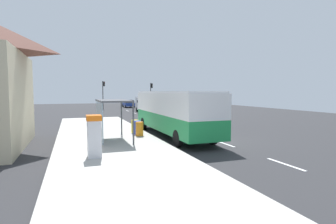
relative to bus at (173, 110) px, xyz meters
name	(u,v)px	position (x,y,z in m)	size (l,w,h in m)	color
ground_plane	(152,120)	(1.71, 11.26, -1.86)	(56.00, 92.00, 0.04)	#2D2D30
sidewalk_platform	(108,141)	(-4.69, -0.74, -1.75)	(6.20, 30.00, 0.18)	beige
lane_stripe_seg_0	(285,164)	(1.96, -8.74, -1.84)	(0.16, 2.20, 0.01)	silver
lane_stripe_seg_1	(224,144)	(1.96, -3.74, -1.84)	(0.16, 2.20, 0.01)	silver
lane_stripe_seg_2	(190,132)	(1.96, 1.26, -1.84)	(0.16, 2.20, 0.01)	silver
lane_stripe_seg_3	(169,125)	(1.96, 6.26, -1.84)	(0.16, 2.20, 0.01)	silver
lane_stripe_seg_4	(154,120)	(1.96, 11.26, -1.84)	(0.16, 2.20, 0.01)	silver
lane_stripe_seg_5	(143,116)	(1.96, 16.26, -1.84)	(0.16, 2.20, 0.01)	silver
lane_stripe_seg_6	(134,113)	(1.96, 21.26, -1.84)	(0.16, 2.20, 0.01)	silver
lane_stripe_seg_7	(128,111)	(1.96, 26.26, -1.84)	(0.16, 2.20, 0.01)	silver
bus	(173,110)	(0.00, 0.00, 0.00)	(2.56, 11.02, 3.21)	#1E8C47
white_van	(146,104)	(3.91, 21.88, -0.50)	(2.04, 5.20, 2.30)	silver
sedan_near	(128,103)	(4.01, 35.60, -1.05)	(1.87, 4.42, 1.52)	navy
ticket_machine	(94,136)	(-5.87, -5.27, -0.67)	(0.66, 0.76, 1.94)	silver
recycling_bin_orange	(140,129)	(-2.49, -0.16, -1.19)	(0.52, 0.52, 0.95)	orange
recycling_bin_blue	(137,128)	(-2.49, 0.54, -1.19)	(0.52, 0.52, 0.95)	blue
recycling_bin_yellow	(135,126)	(-2.49, 1.24, -1.19)	(0.52, 0.52, 0.95)	yellow
traffic_light_near_side	(151,92)	(7.21, 30.17, 1.35)	(0.49, 0.28, 4.78)	#2D2D2D
traffic_light_far_side	(103,91)	(-1.39, 30.97, 1.51)	(0.49, 0.28, 5.05)	#2D2D2D
bus_shelter	(108,109)	(-4.70, -1.10, 0.25)	(1.80, 4.00, 2.50)	#4C4C51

